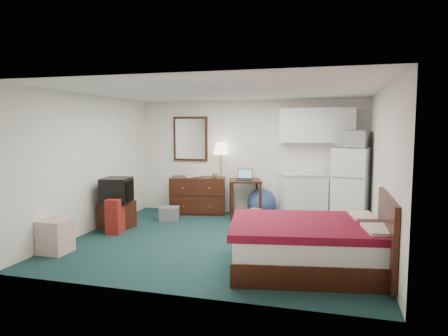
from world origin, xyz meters
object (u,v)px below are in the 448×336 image
(dresser, at_px, (198,195))
(bed, at_px, (308,246))
(fridge, at_px, (351,187))
(suitcase, at_px, (115,216))
(desk, at_px, (245,199))
(tv_stand, at_px, (117,215))
(kitchen_counter, at_px, (303,197))
(floor_lamp, at_px, (221,178))

(dresser, bearing_deg, bed, -59.94)
(fridge, relative_size, suitcase, 2.42)
(desk, xyz_separation_m, tv_stand, (-2.15, -1.54, -0.15))
(kitchen_counter, bearing_deg, dresser, 161.71)
(dresser, xyz_separation_m, floor_lamp, (0.51, 0.06, 0.39))
(dresser, distance_m, fridge, 3.27)
(dresser, distance_m, suitcase, 2.18)
(desk, bearing_deg, suitcase, -154.96)
(fridge, bearing_deg, dresser, -170.68)
(kitchen_counter, height_order, suitcase, kitchen_counter)
(dresser, bearing_deg, desk, -17.91)
(tv_stand, bearing_deg, suitcase, -56.83)
(desk, distance_m, kitchen_counter, 1.21)
(kitchen_counter, bearing_deg, tv_stand, -170.96)
(desk, bearing_deg, tv_stand, -161.91)
(tv_stand, bearing_deg, desk, 43.04)
(dresser, relative_size, bed, 0.60)
(tv_stand, bearing_deg, kitchen_counter, 33.00)
(floor_lamp, xyz_separation_m, bed, (2.07, -3.03, -0.48))
(kitchen_counter, distance_m, bed, 2.91)
(tv_stand, xyz_separation_m, suitcase, (0.15, -0.30, 0.06))
(fridge, xyz_separation_m, tv_stand, (-4.28, -1.31, -0.51))
(fridge, xyz_separation_m, suitcase, (-4.13, -1.61, -0.45))
(fridge, bearing_deg, bed, -88.21)
(desk, bearing_deg, dresser, 155.52)
(dresser, height_order, bed, dresser)
(kitchen_counter, relative_size, fridge, 0.63)
(desk, distance_m, bed, 3.19)
(floor_lamp, xyz_separation_m, fridge, (2.72, -0.43, -0.03))
(dresser, xyz_separation_m, bed, (2.58, -2.96, -0.09))
(desk, xyz_separation_m, bed, (1.48, -2.83, -0.09))
(suitcase, bearing_deg, desk, 34.06)
(floor_lamp, relative_size, fridge, 1.04)
(floor_lamp, xyz_separation_m, kitchen_counter, (1.79, -0.13, -0.32))
(bed, distance_m, tv_stand, 3.85)
(bed, height_order, tv_stand, bed)
(desk, relative_size, tv_stand, 1.46)
(floor_lamp, height_order, fridge, floor_lamp)
(desk, height_order, tv_stand, desk)
(suitcase, bearing_deg, dresser, 56.89)
(kitchen_counter, relative_size, bed, 0.48)
(tv_stand, distance_m, suitcase, 0.34)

